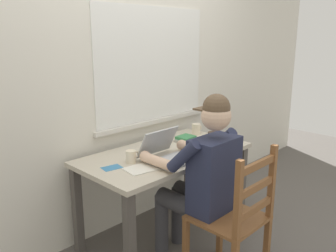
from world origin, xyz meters
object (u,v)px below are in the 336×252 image
object	(u,v)px
coffee_mug_dark	(213,138)
coffee_mug_spare	(196,129)
laptop	(168,153)
coffee_mug_white	(131,156)
landscape_photo_print	(112,168)
book_stack_main	(186,139)
computer_mouse	(197,151)
desk	(166,164)
wooden_chair	(235,218)
seated_person	(201,174)

from	to	relation	value
coffee_mug_dark	coffee_mug_spare	distance (m)	0.32
laptop	coffee_mug_spare	size ratio (longest dim) A/B	2.90
coffee_mug_white	landscape_photo_print	size ratio (longest dim) A/B	0.85
laptop	book_stack_main	size ratio (longest dim) A/B	1.64
coffee_mug_dark	book_stack_main	bearing A→B (deg)	112.28
coffee_mug_spare	computer_mouse	bearing A→B (deg)	-139.13
desk	wooden_chair	bearing A→B (deg)	-97.07
laptop	seated_person	bearing A→B (deg)	-84.49
seated_person	book_stack_main	bearing A→B (deg)	50.56
laptop	computer_mouse	world-z (taller)	laptop
desk	landscape_photo_print	xyz separation A→B (m)	(-0.50, 0.02, 0.10)
computer_mouse	landscape_photo_print	world-z (taller)	computer_mouse
computer_mouse	landscape_photo_print	distance (m)	0.68
seated_person	landscape_photo_print	bearing A→B (deg)	132.44
seated_person	laptop	xyz separation A→B (m)	(-0.03, 0.29, 0.09)
wooden_chair	landscape_photo_print	distance (m)	0.88
laptop	landscape_photo_print	bearing A→B (deg)	157.73
desk	coffee_mug_spare	world-z (taller)	coffee_mug_spare
desk	seated_person	size ratio (longest dim) A/B	1.08
laptop	desk	bearing A→B (deg)	49.29
desk	book_stack_main	xyz separation A→B (m)	(0.33, 0.08, 0.12)
coffee_mug_white	laptop	bearing A→B (deg)	-32.85
coffee_mug_spare	book_stack_main	world-z (taller)	coffee_mug_spare
book_stack_main	computer_mouse	bearing A→B (deg)	-124.03
coffee_mug_spare	coffee_mug_dark	bearing A→B (deg)	-114.35
wooden_chair	laptop	xyz separation A→B (m)	(-0.03, 0.57, 0.31)
coffee_mug_white	coffee_mug_spare	xyz separation A→B (m)	(0.89, 0.15, 0.01)
desk	coffee_mug_dark	world-z (taller)	coffee_mug_dark
coffee_mug_spare	book_stack_main	xyz separation A→B (m)	(-0.22, -0.08, -0.03)
seated_person	coffee_mug_white	size ratio (longest dim) A/B	11.24
desk	coffee_mug_white	world-z (taller)	coffee_mug_white
seated_person	computer_mouse	size ratio (longest dim) A/B	12.38
wooden_chair	laptop	bearing A→B (deg)	92.82
seated_person	computer_mouse	bearing A→B (deg)	44.91
wooden_chair	computer_mouse	size ratio (longest dim) A/B	9.34
laptop	coffee_mug_dark	distance (m)	0.53
seated_person	coffee_mug_dark	distance (m)	0.59
desk	coffee_mug_spare	bearing A→B (deg)	15.82
computer_mouse	coffee_mug_white	size ratio (longest dim) A/B	0.91
coffee_mug_spare	book_stack_main	distance (m)	0.24
computer_mouse	landscape_photo_print	xyz separation A→B (m)	(-0.64, 0.22, -0.02)
desk	book_stack_main	bearing A→B (deg)	13.75
computer_mouse	coffee_mug_white	bearing A→B (deg)	156.55
computer_mouse	coffee_mug_dark	world-z (taller)	coffee_mug_dark
desk	wooden_chair	world-z (taller)	wooden_chair
desk	coffee_mug_dark	distance (m)	0.47
coffee_mug_dark	book_stack_main	distance (m)	0.24
computer_mouse	book_stack_main	bearing A→B (deg)	55.97
book_stack_main	landscape_photo_print	xyz separation A→B (m)	(-0.83, -0.06, -0.02)
desk	landscape_photo_print	distance (m)	0.51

